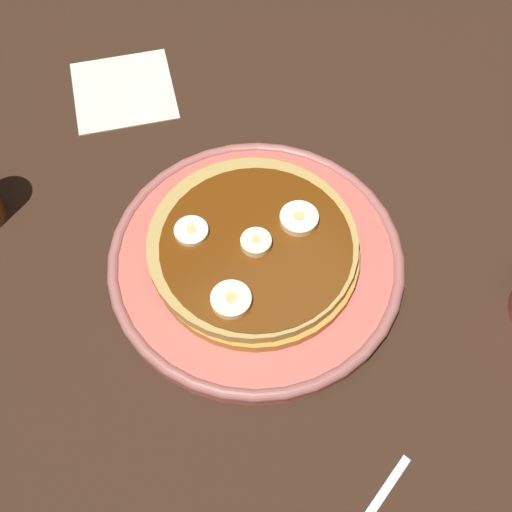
{
  "coord_description": "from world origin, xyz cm",
  "views": [
    {
      "loc": [
        -17.55,
        -26.79,
        55.48
      ],
      "look_at": [
        0.0,
        0.0,
        1.86
      ],
      "focal_mm": 47.35,
      "sensor_mm": 36.0,
      "label": 1
    }
  ],
  "objects_px": {
    "banana_slice_1": "(297,216)",
    "napkin": "(125,89)",
    "banana_slice_0": "(254,244)",
    "banana_slice_2": "(231,300)",
    "plate": "(256,260)",
    "pancake_stack": "(254,248)",
    "banana_slice_3": "(191,231)"
  },
  "relations": [
    {
      "from": "banana_slice_2",
      "to": "napkin",
      "type": "height_order",
      "value": "banana_slice_2"
    },
    {
      "from": "banana_slice_1",
      "to": "napkin",
      "type": "relative_size",
      "value": 0.33
    },
    {
      "from": "plate",
      "to": "banana_slice_0",
      "type": "relative_size",
      "value": 9.85
    },
    {
      "from": "pancake_stack",
      "to": "banana_slice_0",
      "type": "xyz_separation_m",
      "value": [
        -0.0,
        -0.0,
        0.01
      ]
    },
    {
      "from": "banana_slice_0",
      "to": "napkin",
      "type": "distance_m",
      "value": 0.27
    },
    {
      "from": "napkin",
      "to": "banana_slice_1",
      "type": "bearing_deg",
      "value": -80.51
    },
    {
      "from": "banana_slice_0",
      "to": "banana_slice_1",
      "type": "height_order",
      "value": "same"
    },
    {
      "from": "banana_slice_1",
      "to": "napkin",
      "type": "bearing_deg",
      "value": 99.49
    },
    {
      "from": "banana_slice_3",
      "to": "plate",
      "type": "bearing_deg",
      "value": -45.53
    },
    {
      "from": "plate",
      "to": "napkin",
      "type": "height_order",
      "value": "plate"
    },
    {
      "from": "plate",
      "to": "banana_slice_2",
      "type": "relative_size",
      "value": 7.82
    },
    {
      "from": "banana_slice_0",
      "to": "banana_slice_1",
      "type": "relative_size",
      "value": 0.79
    },
    {
      "from": "banana_slice_2",
      "to": "napkin",
      "type": "xyz_separation_m",
      "value": [
        0.05,
        0.31,
        -0.04
      ]
    },
    {
      "from": "banana_slice_2",
      "to": "banana_slice_3",
      "type": "relative_size",
      "value": 1.13
    },
    {
      "from": "banana_slice_0",
      "to": "banana_slice_2",
      "type": "xyz_separation_m",
      "value": [
        -0.05,
        -0.04,
        -0.0
      ]
    },
    {
      "from": "plate",
      "to": "banana_slice_1",
      "type": "distance_m",
      "value": 0.06
    },
    {
      "from": "plate",
      "to": "banana_slice_2",
      "type": "distance_m",
      "value": 0.07
    },
    {
      "from": "plate",
      "to": "banana_slice_3",
      "type": "height_order",
      "value": "banana_slice_3"
    },
    {
      "from": "pancake_stack",
      "to": "plate",
      "type": "bearing_deg",
      "value": -100.12
    },
    {
      "from": "banana_slice_2",
      "to": "banana_slice_3",
      "type": "height_order",
      "value": "banana_slice_2"
    },
    {
      "from": "banana_slice_0",
      "to": "napkin",
      "type": "relative_size",
      "value": 0.26
    },
    {
      "from": "banana_slice_2",
      "to": "napkin",
      "type": "relative_size",
      "value": 0.32
    },
    {
      "from": "banana_slice_0",
      "to": "banana_slice_2",
      "type": "distance_m",
      "value": 0.06
    },
    {
      "from": "napkin",
      "to": "banana_slice_2",
      "type": "bearing_deg",
      "value": -99.54
    },
    {
      "from": "pancake_stack",
      "to": "napkin",
      "type": "bearing_deg",
      "value": 89.62
    },
    {
      "from": "banana_slice_1",
      "to": "napkin",
      "type": "xyz_separation_m",
      "value": [
        -0.04,
        0.27,
        -0.04
      ]
    },
    {
      "from": "banana_slice_0",
      "to": "napkin",
      "type": "bearing_deg",
      "value": 89.08
    },
    {
      "from": "pancake_stack",
      "to": "napkin",
      "type": "height_order",
      "value": "pancake_stack"
    },
    {
      "from": "banana_slice_1",
      "to": "banana_slice_2",
      "type": "distance_m",
      "value": 0.1
    },
    {
      "from": "pancake_stack",
      "to": "napkin",
      "type": "relative_size",
      "value": 1.81
    },
    {
      "from": "napkin",
      "to": "banana_slice_0",
      "type": "bearing_deg",
      "value": -90.92
    },
    {
      "from": "banana_slice_1",
      "to": "napkin",
      "type": "distance_m",
      "value": 0.27
    }
  ]
}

